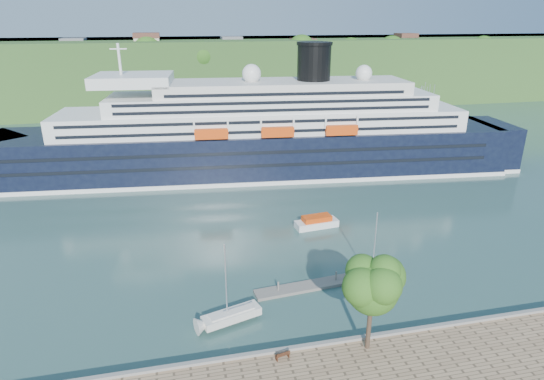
{
  "coord_description": "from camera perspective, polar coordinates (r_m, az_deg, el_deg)",
  "views": [
    {
      "loc": [
        -13.65,
        -34.93,
        31.48
      ],
      "look_at": [
        0.82,
        30.0,
        6.14
      ],
      "focal_mm": 30.0,
      "sensor_mm": 36.0,
      "label": 1
    }
  ],
  "objects": [
    {
      "name": "cruise_ship",
      "position": [
        95.04,
        -2.51,
        9.94
      ],
      "size": [
        121.52,
        29.03,
        27.04
      ],
      "primitive_type": null,
      "rotation": [
        0.0,
        0.0,
        -0.1
      ],
      "color": "black",
      "rests_on": "ground"
    },
    {
      "name": "tender_launch",
      "position": [
        73.05,
        5.62,
        -3.95
      ],
      "size": [
        7.19,
        3.13,
        1.93
      ],
      "primitive_type": null,
      "rotation": [
        0.0,
        0.0,
        0.11
      ],
      "color": "#D6400C",
      "rests_on": "ground"
    },
    {
      "name": "quay_coping",
      "position": [
        48.09,
        7.27,
        -18.45
      ],
      "size": [
        220.0,
        0.5,
        0.3
      ],
      "primitive_type": "cube",
      "color": "slate",
      "rests_on": "promenade"
    },
    {
      "name": "floating_pontoon",
      "position": [
        58.54,
        6.27,
        -11.6
      ],
      "size": [
        17.46,
        3.7,
        0.39
      ],
      "primitive_type": null,
      "rotation": [
        0.0,
        0.0,
        0.09
      ],
      "color": "slate",
      "rests_on": "ground"
    },
    {
      "name": "sailboat_white_near",
      "position": [
        49.61,
        -5.23,
        -11.94
      ],
      "size": [
        7.52,
        4.01,
        9.36
      ],
      "primitive_type": null,
      "rotation": [
        0.0,
        0.0,
        0.29
      ],
      "color": "silver",
      "rests_on": "ground"
    },
    {
      "name": "promenade_tree",
      "position": [
        45.09,
        12.36,
        -13.35
      ],
      "size": [
        6.64,
        6.64,
        11.0
      ],
      "primitive_type": null,
      "color": "#2B5717",
      "rests_on": "promenade"
    },
    {
      "name": "sailboat_white_far",
      "position": [
        58.36,
        13.04,
        -7.18
      ],
      "size": [
        7.32,
        4.42,
        9.16
      ],
      "primitive_type": null,
      "rotation": [
        0.0,
        0.0,
        0.37
      ],
      "color": "silver",
      "rests_on": "ground"
    },
    {
      "name": "ground",
      "position": [
        48.96,
        7.12,
        -19.35
      ],
      "size": [
        400.0,
        400.0,
        0.0
      ],
      "primitive_type": "plane",
      "color": "#2B4D4B",
      "rests_on": "ground"
    },
    {
      "name": "far_hillside",
      "position": [
        181.5,
        -8.44,
        14.48
      ],
      "size": [
        400.0,
        50.0,
        24.0
      ],
      "primitive_type": "cube",
      "color": "#2B5020",
      "rests_on": "ground"
    },
    {
      "name": "park_bench",
      "position": [
        45.94,
        1.31,
        -19.93
      ],
      "size": [
        1.58,
        0.91,
        0.95
      ],
      "primitive_type": null,
      "rotation": [
        0.0,
        0.0,
        0.21
      ],
      "color": "#4D2916",
      "rests_on": "promenade"
    }
  ]
}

